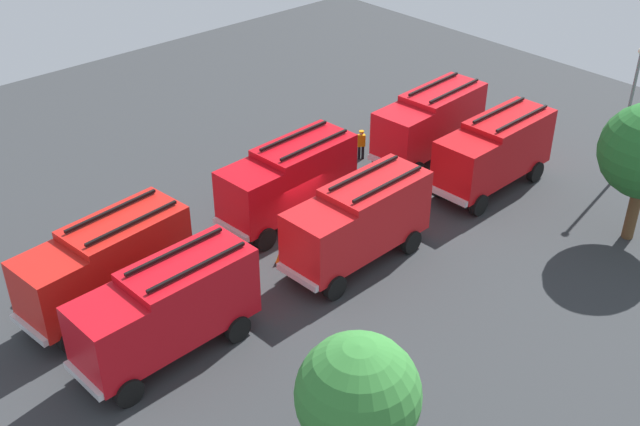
{
  "coord_description": "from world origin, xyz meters",
  "views": [
    {
      "loc": [
        20.52,
        22.71,
        20.22
      ],
      "look_at": [
        0.0,
        0.0,
        1.4
      ],
      "focal_mm": 44.04,
      "sensor_mm": 36.0,
      "label": 1
    }
  ],
  "objects_px": {
    "fire_truck_0": "(430,121)",
    "fire_truck_1": "(289,179)",
    "firefighter_0": "(422,103)",
    "fire_truck_4": "(358,220)",
    "firefighter_2": "(426,115)",
    "fire_truck_2": "(106,262)",
    "firefighter_4": "(273,163)",
    "traffic_cone_0": "(280,256)",
    "firefighter_1": "(361,143)",
    "firefighter_3": "(43,269)",
    "lamppost": "(629,107)",
    "fire_truck_5": "(167,307)",
    "tree_1": "(358,395)",
    "fire_truck_3": "(494,150)"
  },
  "relations": [
    {
      "from": "fire_truck_2",
      "to": "fire_truck_3",
      "type": "height_order",
      "value": "same"
    },
    {
      "from": "fire_truck_0",
      "to": "traffic_cone_0",
      "type": "xyz_separation_m",
      "value": [
        12.6,
        2.39,
        -1.83
      ]
    },
    {
      "from": "fire_truck_4",
      "to": "firefighter_2",
      "type": "xyz_separation_m",
      "value": [
        -12.65,
        -7.15,
        -1.27
      ]
    },
    {
      "from": "fire_truck_3",
      "to": "tree_1",
      "type": "bearing_deg",
      "value": 24.13
    },
    {
      "from": "fire_truck_5",
      "to": "firefighter_1",
      "type": "bearing_deg",
      "value": -160.84
    },
    {
      "from": "fire_truck_1",
      "to": "lamppost",
      "type": "distance_m",
      "value": 17.45
    },
    {
      "from": "firefighter_3",
      "to": "traffic_cone_0",
      "type": "bearing_deg",
      "value": 38.61
    },
    {
      "from": "firefighter_2",
      "to": "firefighter_3",
      "type": "relative_size",
      "value": 0.88
    },
    {
      "from": "fire_truck_0",
      "to": "traffic_cone_0",
      "type": "bearing_deg",
      "value": 6.78
    },
    {
      "from": "firefighter_1",
      "to": "fire_truck_3",
      "type": "bearing_deg",
      "value": -124.87
    },
    {
      "from": "firefighter_1",
      "to": "firefighter_4",
      "type": "bearing_deg",
      "value": 107.86
    },
    {
      "from": "firefighter_1",
      "to": "fire_truck_4",
      "type": "bearing_deg",
      "value": 167.55
    },
    {
      "from": "fire_truck_4",
      "to": "traffic_cone_0",
      "type": "height_order",
      "value": "fire_truck_4"
    },
    {
      "from": "fire_truck_0",
      "to": "fire_truck_1",
      "type": "height_order",
      "value": "same"
    },
    {
      "from": "firefighter_0",
      "to": "fire_truck_0",
      "type": "bearing_deg",
      "value": -151.37
    },
    {
      "from": "fire_truck_3",
      "to": "firefighter_3",
      "type": "bearing_deg",
      "value": -20.61
    },
    {
      "from": "fire_truck_1",
      "to": "traffic_cone_0",
      "type": "bearing_deg",
      "value": 40.4
    },
    {
      "from": "fire_truck_0",
      "to": "fire_truck_2",
      "type": "xyz_separation_m",
      "value": [
        19.71,
        0.11,
        0.0
      ]
    },
    {
      "from": "fire_truck_1",
      "to": "firefighter_4",
      "type": "bearing_deg",
      "value": -121.08
    },
    {
      "from": "fire_truck_5",
      "to": "firefighter_0",
      "type": "distance_m",
      "value": 24.48
    },
    {
      "from": "fire_truck_0",
      "to": "firefighter_4",
      "type": "height_order",
      "value": "fire_truck_0"
    },
    {
      "from": "fire_truck_0",
      "to": "fire_truck_4",
      "type": "height_order",
      "value": "same"
    },
    {
      "from": "fire_truck_4",
      "to": "firefighter_2",
      "type": "bearing_deg",
      "value": -152.74
    },
    {
      "from": "lamppost",
      "to": "firefighter_2",
      "type": "bearing_deg",
      "value": -77.27
    },
    {
      "from": "fire_truck_1",
      "to": "firefighter_0",
      "type": "height_order",
      "value": "fire_truck_1"
    },
    {
      "from": "firefighter_1",
      "to": "fire_truck_1",
      "type": "bearing_deg",
      "value": 139.71
    },
    {
      "from": "fire_truck_2",
      "to": "firefighter_1",
      "type": "xyz_separation_m",
      "value": [
        -16.77,
        -2.41,
        -1.2
      ]
    },
    {
      "from": "fire_truck_2",
      "to": "fire_truck_5",
      "type": "height_order",
      "value": "same"
    },
    {
      "from": "fire_truck_5",
      "to": "firefighter_0",
      "type": "height_order",
      "value": "fire_truck_5"
    },
    {
      "from": "firefighter_0",
      "to": "firefighter_3",
      "type": "height_order",
      "value": "firefighter_3"
    },
    {
      "from": "firefighter_3",
      "to": "firefighter_0",
      "type": "bearing_deg",
      "value": 71.73
    },
    {
      "from": "firefighter_2",
      "to": "traffic_cone_0",
      "type": "distance_m",
      "value": 16.06
    },
    {
      "from": "firefighter_2",
      "to": "firefighter_3",
      "type": "xyz_separation_m",
      "value": [
        23.88,
        -0.24,
        0.14
      ]
    },
    {
      "from": "fire_truck_0",
      "to": "firefighter_4",
      "type": "bearing_deg",
      "value": -28.64
    },
    {
      "from": "tree_1",
      "to": "traffic_cone_0",
      "type": "xyz_separation_m",
      "value": [
        -6.05,
        -10.96,
        -3.56
      ]
    },
    {
      "from": "fire_truck_1",
      "to": "firefighter_0",
      "type": "xyz_separation_m",
      "value": [
        -13.53,
        -3.46,
        -1.23
      ]
    },
    {
      "from": "fire_truck_4",
      "to": "firefighter_3",
      "type": "bearing_deg",
      "value": -35.55
    },
    {
      "from": "fire_truck_1",
      "to": "firefighter_1",
      "type": "relative_size",
      "value": 4.31
    },
    {
      "from": "firefighter_0",
      "to": "tree_1",
      "type": "xyz_separation_m",
      "value": [
        22.33,
        17.06,
        2.96
      ]
    },
    {
      "from": "fire_truck_1",
      "to": "firefighter_2",
      "type": "bearing_deg",
      "value": -172.91
    },
    {
      "from": "fire_truck_3",
      "to": "firefighter_3",
      "type": "xyz_separation_m",
      "value": [
        21.02,
        -7.25,
        -1.12
      ]
    },
    {
      "from": "fire_truck_1",
      "to": "firefighter_4",
      "type": "height_order",
      "value": "fire_truck_1"
    },
    {
      "from": "firefighter_4",
      "to": "traffic_cone_0",
      "type": "xyz_separation_m",
      "value": [
        4.56,
        6.09,
        -0.69
      ]
    },
    {
      "from": "fire_truck_0",
      "to": "fire_truck_1",
      "type": "xyz_separation_m",
      "value": [
        9.85,
        -0.24,
        0.0
      ]
    },
    {
      "from": "traffic_cone_0",
      "to": "firefighter_0",
      "type": "bearing_deg",
      "value": -159.46
    },
    {
      "from": "fire_truck_4",
      "to": "tree_1",
      "type": "relative_size",
      "value": 1.26
    },
    {
      "from": "firefighter_2",
      "to": "traffic_cone_0",
      "type": "height_order",
      "value": "firefighter_2"
    },
    {
      "from": "firefighter_1",
      "to": "traffic_cone_0",
      "type": "xyz_separation_m",
      "value": [
        9.67,
        4.69,
        -0.62
      ]
    },
    {
      "from": "firefighter_3",
      "to": "lamppost",
      "type": "bearing_deg",
      "value": 46.56
    },
    {
      "from": "lamppost",
      "to": "firefighter_0",
      "type": "bearing_deg",
      "value": -83.08
    }
  ]
}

